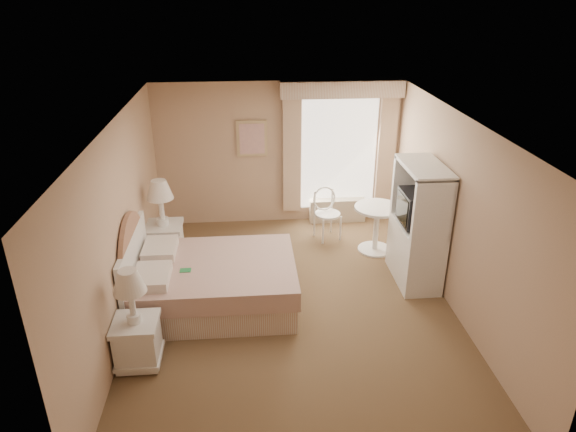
{
  "coord_description": "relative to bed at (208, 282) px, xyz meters",
  "views": [
    {
      "loc": [
        -0.56,
        -5.74,
        3.96
      ],
      "look_at": [
        -0.04,
        0.3,
        1.19
      ],
      "focal_mm": 32.0,
      "sensor_mm": 36.0,
      "label": 1
    }
  ],
  "objects": [
    {
      "name": "room",
      "position": [
        1.12,
        -0.15,
        0.9
      ],
      "size": [
        4.21,
        5.51,
        2.51
      ],
      "color": "brown",
      "rests_on": "ground"
    },
    {
      "name": "window",
      "position": [
        2.17,
        2.51,
        0.99
      ],
      "size": [
        2.05,
        0.22,
        2.51
      ],
      "color": "white",
      "rests_on": "room"
    },
    {
      "name": "framed_art",
      "position": [
        0.67,
        2.57,
        1.2
      ],
      "size": [
        0.52,
        0.04,
        0.62
      ],
      "color": "tan",
      "rests_on": "room"
    },
    {
      "name": "bed",
      "position": [
        0.0,
        0.0,
        0.0
      ],
      "size": [
        2.11,
        1.63,
        1.44
      ],
      "color": "tan",
      "rests_on": "room"
    },
    {
      "name": "nightstand_near",
      "position": [
        -0.72,
        -1.13,
        0.11
      ],
      "size": [
        0.5,
        0.5,
        1.2
      ],
      "color": "white",
      "rests_on": "room"
    },
    {
      "name": "nightstand_far",
      "position": [
        -0.72,
        1.21,
        0.15
      ],
      "size": [
        0.55,
        0.55,
        1.33
      ],
      "color": "white",
      "rests_on": "room"
    },
    {
      "name": "round_table",
      "position": [
        2.59,
        1.31,
        0.16
      ],
      "size": [
        0.73,
        0.73,
        0.77
      ],
      "color": "white",
      "rests_on": "room"
    },
    {
      "name": "cafe_chair",
      "position": [
        1.86,
        1.86,
        0.16
      ],
      "size": [
        0.54,
        0.54,
        0.88
      ],
      "rotation": [
        0.0,
        0.0,
        0.33
      ],
      "color": "white",
      "rests_on": "room"
    },
    {
      "name": "armoire",
      "position": [
        2.93,
        0.4,
        0.38
      ],
      "size": [
        0.53,
        1.05,
        1.75
      ],
      "color": "white",
      "rests_on": "room"
    }
  ]
}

